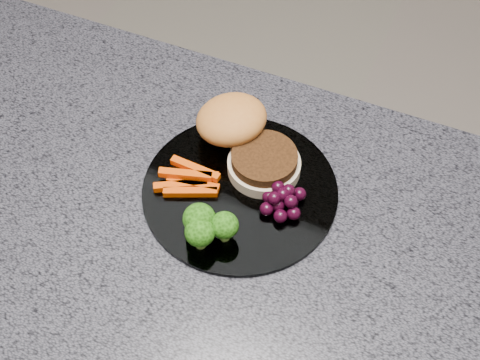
% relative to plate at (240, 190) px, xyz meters
% --- Properties ---
extents(countertop, '(1.20, 0.60, 0.04)m').
position_rel_plate_xyz_m(countertop, '(-0.04, -0.08, -0.02)').
color(countertop, '#47464F').
rests_on(countertop, island_cabinet).
extents(plate, '(0.26, 0.26, 0.01)m').
position_rel_plate_xyz_m(plate, '(0.00, 0.00, 0.00)').
color(plate, white).
rests_on(plate, countertop).
extents(burger, '(0.19, 0.17, 0.05)m').
position_rel_plate_xyz_m(burger, '(-0.02, 0.07, 0.03)').
color(burger, '#C8AF8D').
rests_on(burger, plate).
extents(carrot_sticks, '(0.09, 0.06, 0.02)m').
position_rel_plate_xyz_m(carrot_sticks, '(-0.07, -0.02, 0.01)').
color(carrot_sticks, '#CF4003').
rests_on(carrot_sticks, plate).
extents(broccoli, '(0.07, 0.06, 0.05)m').
position_rel_plate_xyz_m(broccoli, '(-0.01, -0.09, 0.03)').
color(broccoli, olive).
rests_on(broccoli, plate).
extents(grape_bunch, '(0.06, 0.06, 0.03)m').
position_rel_plate_xyz_m(grape_bunch, '(0.06, -0.00, 0.02)').
color(grape_bunch, black).
rests_on(grape_bunch, plate).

